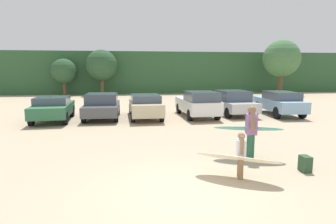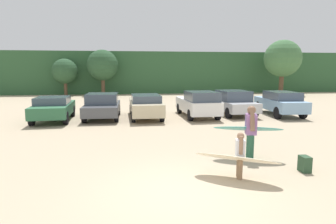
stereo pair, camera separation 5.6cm
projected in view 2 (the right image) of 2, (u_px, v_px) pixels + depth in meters
name	position (u px, v px, depth m)	size (l,w,h in m)	color
ground_plane	(182.00, 192.00, 6.74)	(120.00, 120.00, 0.00)	tan
hillside_ridge	(139.00, 72.00, 39.91)	(108.00, 12.00, 5.02)	#2D5633
tree_right	(65.00, 71.00, 31.84)	(2.77, 2.77, 4.10)	brown
tree_center_right	(102.00, 65.00, 32.17)	(3.46, 3.46, 5.10)	brown
tree_center_left	(283.00, 59.00, 32.72)	(4.17, 4.17, 6.24)	brown
parked_car_forest_green	(53.00, 108.00, 16.16)	(2.13, 4.25, 1.36)	#2D6642
parked_car_dark_gray	(102.00, 106.00, 16.93)	(1.96, 4.02, 1.48)	#4C4F54
parked_car_champagne	(145.00, 105.00, 17.17)	(1.92, 4.69, 1.41)	beige
parked_car_white	(198.00, 104.00, 17.42)	(2.00, 4.50, 1.61)	white
parked_car_silver	(233.00, 102.00, 18.44)	(2.14, 4.44, 1.55)	silver
parked_car_sky_blue	(280.00, 102.00, 18.15)	(1.94, 4.44, 1.51)	#84ADD1
person_adult	(251.00, 129.00, 9.10)	(0.42, 0.80, 1.73)	#26593F
person_child	(240.00, 152.00, 7.56)	(0.29, 0.49, 1.23)	#8C6B4C
surfboard_teal	(248.00, 129.00, 9.21)	(2.28, 1.20, 0.29)	teal
surfboard_cream	(236.00, 158.00, 7.48)	(2.22, 1.68, 0.33)	beige
backpack_dropped	(305.00, 164.00, 8.08)	(0.24, 0.34, 0.45)	#2D4C33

